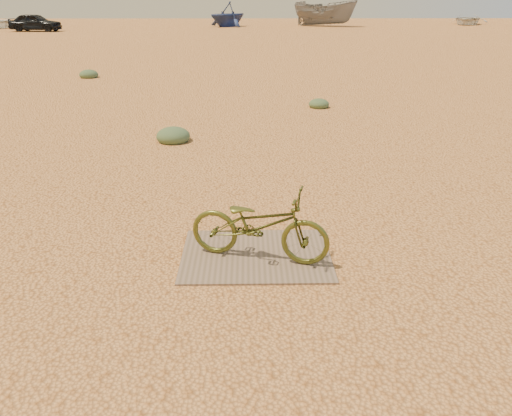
{
  "coord_description": "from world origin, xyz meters",
  "views": [
    {
      "loc": [
        0.2,
        -5.33,
        2.58
      ],
      "look_at": [
        0.28,
        -0.59,
        0.56
      ],
      "focal_mm": 35.0,
      "sensor_mm": 36.0,
      "label": 1
    }
  ],
  "objects_px": {
    "plywood_board": "(256,255)",
    "boat_far_left": "(228,14)",
    "car": "(35,22)",
    "boat_far_right": "(467,19)",
    "boat_mid_right": "(325,13)",
    "bicycle": "(259,225)"
  },
  "relations": [
    {
      "from": "car",
      "to": "boat_far_right",
      "type": "relative_size",
      "value": 0.83
    },
    {
      "from": "plywood_board",
      "to": "boat_far_right",
      "type": "distance_m",
      "value": 50.43
    },
    {
      "from": "plywood_board",
      "to": "car",
      "type": "bearing_deg",
      "value": 114.22
    },
    {
      "from": "bicycle",
      "to": "boat_far_left",
      "type": "height_order",
      "value": "boat_far_left"
    },
    {
      "from": "boat_mid_right",
      "to": "boat_far_right",
      "type": "relative_size",
      "value": 1.25
    },
    {
      "from": "plywood_board",
      "to": "boat_far_left",
      "type": "relative_size",
      "value": 0.4
    },
    {
      "from": "car",
      "to": "boat_far_left",
      "type": "relative_size",
      "value": 0.97
    },
    {
      "from": "boat_far_right",
      "to": "boat_mid_right",
      "type": "bearing_deg",
      "value": -138.84
    },
    {
      "from": "bicycle",
      "to": "boat_mid_right",
      "type": "height_order",
      "value": "boat_mid_right"
    },
    {
      "from": "boat_far_left",
      "to": "boat_far_right",
      "type": "bearing_deg",
      "value": 50.88
    },
    {
      "from": "car",
      "to": "boat_mid_right",
      "type": "xyz_separation_m",
      "value": [
        23.51,
        6.68,
        0.48
      ]
    },
    {
      "from": "car",
      "to": "boat_mid_right",
      "type": "bearing_deg",
      "value": -69.25
    },
    {
      "from": "boat_far_right",
      "to": "bicycle",
      "type": "bearing_deg",
      "value": -82.93
    },
    {
      "from": "plywood_board",
      "to": "car",
      "type": "distance_m",
      "value": 40.36
    },
    {
      "from": "bicycle",
      "to": "boat_far_left",
      "type": "bearing_deg",
      "value": 17.97
    },
    {
      "from": "bicycle",
      "to": "boat_mid_right",
      "type": "relative_size",
      "value": 0.25
    },
    {
      "from": "car",
      "to": "boat_far_left",
      "type": "height_order",
      "value": "boat_far_left"
    },
    {
      "from": "bicycle",
      "to": "car",
      "type": "relative_size",
      "value": 0.38
    },
    {
      "from": "plywood_board",
      "to": "bicycle",
      "type": "distance_m",
      "value": 0.41
    },
    {
      "from": "boat_mid_right",
      "to": "boat_far_right",
      "type": "height_order",
      "value": "boat_mid_right"
    },
    {
      "from": "plywood_board",
      "to": "car",
      "type": "xyz_separation_m",
      "value": [
        -16.55,
        36.8,
        0.65
      ]
    },
    {
      "from": "car",
      "to": "boat_far_right",
      "type": "height_order",
      "value": "car"
    }
  ]
}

